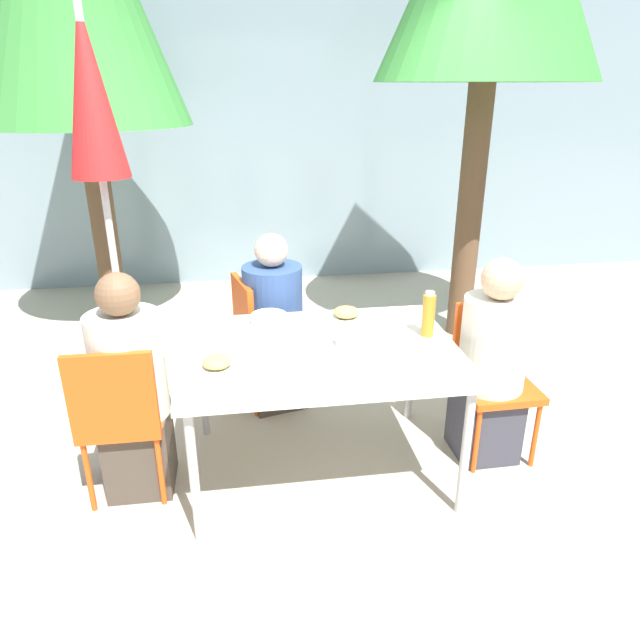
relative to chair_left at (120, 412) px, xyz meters
The scene contains 15 objects.
ground_plane 1.11m from the chair_left, ahead, with size 24.00×24.00×0.00m, color #B2A893.
building_facade 3.84m from the chair_left, 74.48° to the left, with size 10.00×0.20×3.00m.
dining_table 1.01m from the chair_left, ahead, with size 1.39×1.01×0.74m.
chair_left is the anchor object (origin of this frame).
person_left 0.11m from the chair_left, 57.80° to the left, with size 0.35×0.35×1.17m.
chair_right 1.99m from the chair_left, ahead, with size 0.41×0.41×0.86m.
person_right 1.94m from the chair_left, ahead, with size 0.36×0.36×1.16m.
chair_far 1.12m from the chair_left, 50.08° to the left, with size 0.48×0.48×0.86m.
person_far 1.16m from the chair_left, 45.73° to the left, with size 0.40×0.40×1.15m.
closed_umbrella 1.70m from the chair_left, 98.31° to the left, with size 0.36×0.36×2.40m.
plate_0 1.30m from the chair_left, 19.57° to the left, with size 0.26×0.26×0.07m.
plate_1 0.56m from the chair_left, 11.13° to the right, with size 0.25×0.25×0.07m.
bottle 1.62m from the chair_left, ahead, with size 0.07×0.07×0.25m.
drinking_cup 1.15m from the chair_left, ahead, with size 0.08×0.08×0.09m.
salad_bowl 0.91m from the chair_left, 28.95° to the left, with size 0.20×0.20×0.06m.
Camera 1 is at (-0.38, -2.58, 1.96)m, focal length 32.00 mm.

